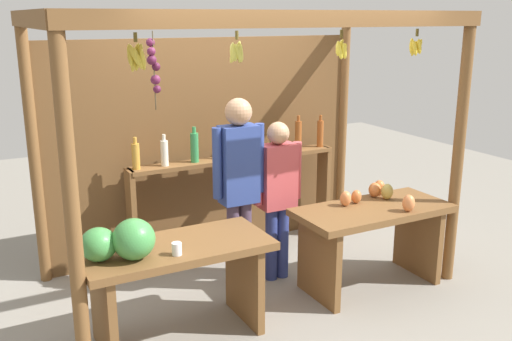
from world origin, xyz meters
The scene contains 7 objects.
ground_plane centered at (0.00, 0.00, 0.00)m, with size 12.00×12.00×0.00m, color gray.
market_stall centered at (-0.01, 0.42, 1.37)m, with size 3.42×1.81×2.40m.
fruit_counter_left centered at (-1.03, -0.66, 0.64)m, with size 1.43×0.64×1.03m.
fruit_counter_right centered at (0.92, -0.63, 0.56)m, with size 1.39×0.64×0.89m.
bottle_shelf_unit centered at (0.20, 0.64, 0.82)m, with size 2.20×0.22×1.36m.
vendor_man centered at (-0.14, -0.11, 1.03)m, with size 0.48×0.23×1.70m.
vendor_woman centered at (0.25, -0.11, 0.87)m, with size 0.48×0.20×1.47m.
Camera 1 is at (-2.22, -4.36, 2.35)m, focal length 40.38 mm.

